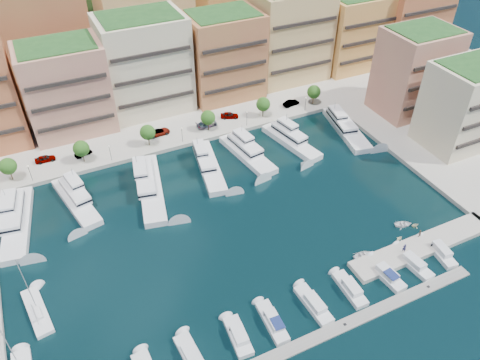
{
  "coord_description": "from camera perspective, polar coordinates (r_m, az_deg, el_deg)",
  "views": [
    {
      "loc": [
        -29.11,
        -63.32,
        67.29
      ],
      "look_at": [
        3.74,
        5.5,
        6.0
      ],
      "focal_mm": 35.0,
      "sensor_mm": 36.0,
      "label": 1
    }
  ],
  "objects": [
    {
      "name": "tender_1",
      "position": [
        98.31,
        18.86,
        -6.75
      ],
      "size": [
        1.81,
        1.65,
        0.82
      ],
      "primitive_type": "imported",
      "rotation": [
        0.0,
        0.0,
        1.79
      ],
      "color": "beige",
      "rests_on": "ground"
    },
    {
      "name": "cruiser_7",
      "position": [
        90.77,
        17.3,
        -10.93
      ],
      "size": [
        3.33,
        8.69,
        2.66
      ],
      "color": "silver",
      "rests_on": "ground"
    },
    {
      "name": "tender_3",
      "position": [
        102.17,
        20.56,
        -5.16
      ],
      "size": [
        1.83,
        1.63,
        0.88
      ],
      "primitive_type": "imported",
      "rotation": [
        0.0,
        0.0,
        1.45
      ],
      "color": "beige",
      "rests_on": "ground"
    },
    {
      "name": "cruiser_4",
      "position": [
        80.92,
        3.99,
        -16.9
      ],
      "size": [
        2.87,
        8.52,
        2.66
      ],
      "color": "silver",
      "rests_on": "ground"
    },
    {
      "name": "yacht_1",
      "position": [
        106.76,
        -19.41,
        -2.18
      ],
      "size": [
        7.87,
        19.07,
        7.3
      ],
      "color": "white",
      "rests_on": "ground"
    },
    {
      "name": "hillside",
      "position": [
        188.19,
        -15.56,
        16.48
      ],
      "size": [
        240.0,
        40.0,
        58.0
      ],
      "primitive_type": "cube",
      "color": "#213817",
      "rests_on": "ground"
    },
    {
      "name": "car_0",
      "position": [
        120.28,
        -22.68,
        2.43
      ],
      "size": [
        4.74,
        2.04,
        1.59
      ],
      "primitive_type": "imported",
      "rotation": [
        0.0,
        0.0,
        1.54
      ],
      "color": "gray",
      "rests_on": "north_quay"
    },
    {
      "name": "tree_2",
      "position": [
        117.18,
        -11.21,
        5.72
      ],
      "size": [
        3.8,
        3.8,
        5.65
      ],
      "color": "#473323",
      "rests_on": "north_quay"
    },
    {
      "name": "apartment_3",
      "position": [
        129.97,
        -11.52,
        13.72
      ],
      "size": [
        22.0,
        16.5,
        25.8
      ],
      "color": "beige",
      "rests_on": "north_quay"
    },
    {
      "name": "tender_0",
      "position": [
        93.04,
        14.76,
        -8.88
      ],
      "size": [
        3.97,
        2.86,
        0.82
      ],
      "primitive_type": "imported",
      "rotation": [
        0.0,
        0.0,
        1.56
      ],
      "color": "silver",
      "rests_on": "ground"
    },
    {
      "name": "lamppost_2",
      "position": [
        117.51,
        -7.1,
        5.78
      ],
      "size": [
        0.3,
        0.3,
        4.2
      ],
      "color": "black",
      "rests_on": "north_quay"
    },
    {
      "name": "car_2",
      "position": [
        122.34,
        -9.81,
        5.79
      ],
      "size": [
        5.66,
        2.76,
        1.55
      ],
      "primitive_type": "imported",
      "rotation": [
        0.0,
        0.0,
        1.6
      ],
      "color": "gray",
      "rests_on": "north_quay"
    },
    {
      "name": "north_quay",
      "position": [
        145.19,
        -11.19,
        10.42
      ],
      "size": [
        220.0,
        64.0,
        2.0
      ],
      "primitive_type": "cube",
      "color": "#9E998E",
      "rests_on": "ground"
    },
    {
      "name": "yacht_2",
      "position": [
        106.19,
        -10.99,
        -0.54
      ],
      "size": [
        9.42,
        24.13,
        7.3
      ],
      "color": "white",
      "rests_on": "ground"
    },
    {
      "name": "yacht_5",
      "position": [
        119.56,
        6.08,
        5.0
      ],
      "size": [
        7.67,
        19.13,
        7.3
      ],
      "color": "white",
      "rests_on": "ground"
    },
    {
      "name": "tree_3",
      "position": [
        121.09,
        -3.93,
        7.59
      ],
      "size": [
        3.8,
        3.8,
        5.65
      ],
      "color": "#473323",
      "rests_on": "north_quay"
    },
    {
      "name": "ground",
      "position": [
        96.88,
        -0.6,
        -5.21
      ],
      "size": [
        400.0,
        400.0,
        0.0
      ],
      "primitive_type": "plane",
      "color": "black",
      "rests_on": "ground"
    },
    {
      "name": "tree_4",
      "position": [
        126.91,
        2.85,
        9.21
      ],
      "size": [
        3.8,
        3.8,
        5.65
      ],
      "color": "#473323",
      "rests_on": "north_quay"
    },
    {
      "name": "backblock_1",
      "position": [
        146.64,
        -23.08,
        15.33
      ],
      "size": [
        26.0,
        18.0,
        30.0
      ],
      "primitive_type": "cube",
      "color": "#B87F45",
      "rests_on": "north_quay"
    },
    {
      "name": "lamppost_0",
      "position": [
        114.06,
        -24.3,
        1.06
      ],
      "size": [
        0.3,
        0.3,
        4.2
      ],
      "color": "black",
      "rests_on": "north_quay"
    },
    {
      "name": "cruiser_5",
      "position": [
        83.72,
        8.97,
        -14.79
      ],
      "size": [
        2.91,
        8.83,
        2.55
      ],
      "color": "silver",
      "rests_on": "ground"
    },
    {
      "name": "apartment_6",
      "position": [
        156.62,
        13.61,
        17.21
      ],
      "size": [
        20.0,
        15.5,
        22.8
      ],
      "color": "#E1A052",
      "rests_on": "north_quay"
    },
    {
      "name": "cruiser_2",
      "position": [
        77.83,
        -5.92,
        -20.6
      ],
      "size": [
        3.29,
        8.49,
        2.55
      ],
      "color": "silver",
      "rests_on": "ground"
    },
    {
      "name": "apartment_east_a",
      "position": [
        135.14,
        20.54,
        12.32
      ],
      "size": [
        18.0,
        14.5,
        22.8
      ],
      "color": "tan",
      "rests_on": "east_quay"
    },
    {
      "name": "yacht_3",
      "position": [
        110.65,
        -3.97,
        2.01
      ],
      "size": [
        7.73,
        20.58,
        7.3
      ],
      "color": "white",
      "rests_on": "ground"
    },
    {
      "name": "apartment_7",
      "position": [
        167.62,
        19.83,
        17.85
      ],
      "size": [
        22.0,
        16.5,
        24.8
      ],
      "color": "#BF693F",
      "rests_on": "north_quay"
    },
    {
      "name": "apartment_4",
      "position": [
        134.98,
        -1.98,
        14.96
      ],
      "size": [
        20.0,
        15.5,
        23.8
      ],
      "color": "#B87F45",
      "rests_on": "north_quay"
    },
    {
      "name": "car_4",
      "position": [
        127.58,
        -1.3,
        7.9
      ],
      "size": [
        5.2,
        3.73,
        1.65
      ],
      "primitive_type": "imported",
      "rotation": [
        0.0,
        0.0,
        1.15
      ],
      "color": "gray",
      "rests_on": "north_quay"
    },
    {
      "name": "car_5",
      "position": [
        134.12,
        6.25,
        9.32
      ],
      "size": [
        5.02,
        2.36,
        1.59
      ],
      "primitive_type": "imported",
      "rotation": [
        0.0,
        0.0,
        1.71
      ],
      "color": "gray",
      "rests_on": "north_quay"
    },
    {
      "name": "backblock_3",
      "position": [
        159.99,
        -0.5,
        20.09
      ],
      "size": [
        26.0,
        18.0,
        30.0
      ],
      "primitive_type": "cube",
      "color": "#E1A052",
      "rests_on": "north_quay"
    },
    {
      "name": "apartment_2",
      "position": [
        126.09,
        -20.44,
        10.44
      ],
      "size": [
        20.0,
        15.5,
        22.8
      ],
      "color": "tan",
      "rests_on": "north_quay"
    },
    {
      "name": "lamppost_3",
      "position": [
        123.21,
        0.84,
        7.78
      ],
      "size": [
        0.3,
        0.3,
        4.2
      ],
      "color": "black",
      "rests_on": "north_quay"
    },
    {
      "name": "cruiser_3",
      "position": [
        79.29,
        -0.2,
        -18.54
      ],
      "size": [
        3.2,
        7.73,
        2.55
      ],
      "color": "silver",
      "rests_on": "ground"
    },
    {
      "name": "lamppost_1",
      "position": [
        114.39,
        -15.59,
        3.49
      ],
      "size": [
        0.3,
        0.3,
        4.2
      ],
      "color": "black",
      "rests_on": "north_quay"
    },
    {
      "name": "finger_pier",
      "position": [
        98.64,
        21.32,
        -7.65
      ],
      "size": [
        32.0,
        5.0,
        2.0
      ],
      "primitive_type": "cube",
      "color": "#9E998E",
      "rests_on": "ground"
    },
    {
      "name": "cruiser_8",
      "position": [
        94.25,
        20.24,
        -9.48
      ],
      "size": [
        3.29,
        9.07,
        2.55
      ],
      "color": "silver",
      "rests_on": "ground"
    },
    {
      "name": "yacht_4",
      "position": [
        114.47,
        0.76,
        3.45
      ],
      "size": [
        7.36,
        19.39,
        7.3
      ],
      "color": "white",
      "rests_on": "ground"
    },
    {
      "name": "apartment_5",
      "position": [
        145.46,
        5.99,
        17.23
      ],
      "size": [
        22.0,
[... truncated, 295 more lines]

